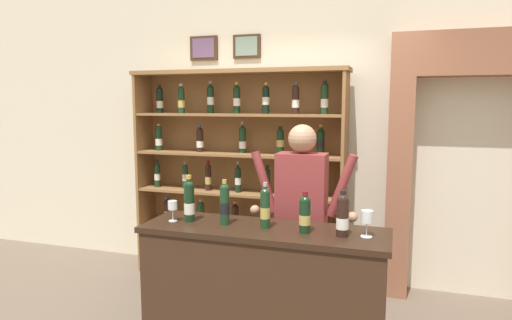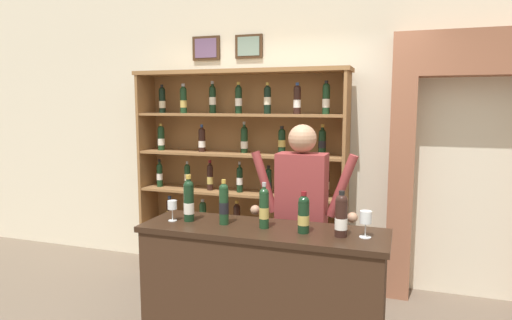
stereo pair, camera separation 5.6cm
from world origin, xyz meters
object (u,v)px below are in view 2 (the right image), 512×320
object	(u,v)px
tasting_counter	(262,294)
tasting_bottle_rosso	(304,214)
tasting_bottle_brunello	(189,200)
tasting_bottle_bianco	(264,207)
wine_glass_left	(172,206)
tasting_bottle_grappa	(224,203)
tasting_bottle_super_tuscan	(341,215)
shopkeeper	(302,205)
wine_glass_right	(366,219)
wine_shelf	(241,170)

from	to	relation	value
tasting_counter	tasting_bottle_rosso	xyz separation A→B (m)	(0.29, -0.02, 0.61)
tasting_bottle_brunello	tasting_bottle_rosso	xyz separation A→B (m)	(0.85, -0.03, -0.02)
tasting_bottle_bianco	wine_glass_left	xyz separation A→B (m)	(-0.69, -0.04, -0.04)
tasting_bottle_grappa	tasting_bottle_super_tuscan	size ratio (longest dim) A/B	1.08
tasting_counter	tasting_bottle_brunello	world-z (taller)	tasting_bottle_brunello
shopkeeper	wine_glass_right	world-z (taller)	shopkeeper
tasting_bottle_rosso	tasting_bottle_super_tuscan	xyz separation A→B (m)	(0.25, -0.00, 0.01)
wine_glass_right	tasting_counter	bearing A→B (deg)	-179.85
shopkeeper	wine_shelf	bearing A→B (deg)	134.68
tasting_bottle_brunello	tasting_bottle_rosso	distance (m)	0.85
wine_shelf	wine_glass_right	bearing A→B (deg)	-45.08
tasting_bottle_super_tuscan	tasting_counter	bearing A→B (deg)	177.22
tasting_bottle_super_tuscan	tasting_bottle_rosso	bearing A→B (deg)	179.69
tasting_counter	wine_glass_right	size ratio (longest dim) A/B	9.83
tasting_bottle_grappa	shopkeeper	bearing A→B (deg)	50.30
wine_glass_right	tasting_bottle_brunello	bearing A→B (deg)	179.89
tasting_bottle_bianco	wine_glass_right	xyz separation A→B (m)	(0.68, -0.00, -0.02)
tasting_counter	wine_glass_left	bearing A→B (deg)	-176.98
shopkeeper	tasting_bottle_rosso	distance (m)	0.58
wine_glass_left	wine_glass_right	distance (m)	1.36
wine_shelf	tasting_bottle_grappa	world-z (taller)	wine_shelf
wine_shelf	wine_glass_right	size ratio (longest dim) A/B	12.73
wine_shelf	tasting_bottle_rosso	xyz separation A→B (m)	(0.96, -1.39, -0.05)
wine_shelf	wine_glass_left	bearing A→B (deg)	-90.18
tasting_bottle_brunello	wine_glass_left	xyz separation A→B (m)	(-0.12, -0.04, -0.04)
wine_shelf	wine_glass_right	xyz separation A→B (m)	(1.36, -1.36, -0.06)
wine_glass_left	wine_shelf	bearing A→B (deg)	89.82
tasting_bottle_grappa	wine_glass_right	size ratio (longest dim) A/B	1.85
wine_glass_left	tasting_bottle_super_tuscan	bearing A→B (deg)	0.44
shopkeeper	tasting_bottle_super_tuscan	distance (m)	0.68
tasting_bottle_grappa	tasting_bottle_bianco	bearing A→B (deg)	0.08
wine_shelf	tasting_bottle_bianco	size ratio (longest dim) A/B	6.94
wine_shelf	tasting_bottle_super_tuscan	xyz separation A→B (m)	(1.21, -1.39, -0.04)
tasting_bottle_super_tuscan	wine_glass_right	bearing A→B (deg)	10.55
tasting_counter	wine_shelf	bearing A→B (deg)	116.12
tasting_bottle_grappa	wine_glass_left	xyz separation A→B (m)	(-0.39, -0.04, -0.04)
tasting_bottle_rosso	tasting_bottle_super_tuscan	distance (m)	0.25
tasting_counter	tasting_bottle_grappa	xyz separation A→B (m)	(-0.28, 0.00, 0.63)
wine_shelf	tasting_bottle_rosso	distance (m)	1.69
shopkeeper	tasting_bottle_grappa	distance (m)	0.69
wine_shelf	wine_glass_right	distance (m)	1.93
wine_glass_right	tasting_bottle_bianco	bearing A→B (deg)	179.96
tasting_bottle_bianco	wine_glass_left	world-z (taller)	tasting_bottle_bianco
tasting_bottle_grappa	tasting_bottle_rosso	distance (m)	0.58
wine_glass_left	wine_glass_right	xyz separation A→B (m)	(1.36, 0.04, 0.01)
wine_shelf	tasting_bottle_brunello	size ratio (longest dim) A/B	6.51
tasting_bottle_super_tuscan	wine_glass_right	size ratio (longest dim) A/B	1.72
tasting_bottle_grappa	wine_shelf	bearing A→B (deg)	105.80
shopkeeper	tasting_bottle_brunello	xyz separation A→B (m)	(-0.71, -0.53, 0.10)
tasting_counter	tasting_bottle_brunello	xyz separation A→B (m)	(-0.56, 0.00, 0.63)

